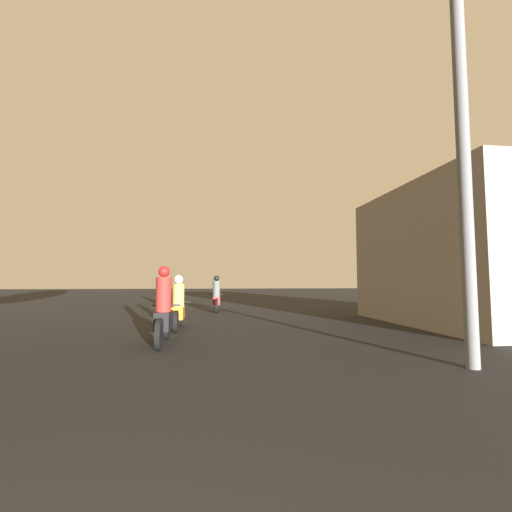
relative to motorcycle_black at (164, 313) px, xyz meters
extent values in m
cylinder|color=black|center=(0.00, 0.65, -0.35)|extent=(0.10, 0.60, 0.60)
cylinder|color=black|center=(0.00, -0.60, -0.35)|extent=(0.10, 0.60, 0.60)
cube|color=black|center=(0.00, 0.03, -0.16)|extent=(0.30, 0.80, 0.38)
cylinder|color=black|center=(0.00, 0.43, 0.12)|extent=(0.60, 0.04, 0.04)
cylinder|color=maroon|center=(0.00, -0.05, 0.38)|extent=(0.32, 0.32, 0.72)
sphere|color=#A51919|center=(0.00, -0.05, 0.86)|extent=(0.24, 0.24, 0.24)
cylinder|color=black|center=(0.10, 2.91, -0.37)|extent=(0.10, 0.56, 0.56)
cylinder|color=black|center=(0.10, 1.62, -0.37)|extent=(0.10, 0.56, 0.56)
cube|color=orange|center=(0.10, 2.26, -0.21)|extent=(0.30, 0.76, 0.33)
cylinder|color=black|center=(0.10, 2.68, 0.06)|extent=(0.60, 0.04, 0.04)
cylinder|color=#B28E47|center=(0.10, 2.19, 0.27)|extent=(0.32, 0.32, 0.63)
sphere|color=silver|center=(0.10, 2.19, 0.71)|extent=(0.24, 0.24, 0.24)
cylinder|color=black|center=(1.23, 8.43, -0.36)|extent=(0.10, 0.59, 0.59)
cylinder|color=black|center=(1.23, 6.99, -0.36)|extent=(0.10, 0.59, 0.59)
cube|color=red|center=(1.23, 7.71, -0.20)|extent=(0.30, 0.88, 0.33)
cylinder|color=black|center=(1.23, 8.18, 0.07)|extent=(0.60, 0.04, 0.04)
cylinder|color=#4C514C|center=(1.23, 7.62, 0.32)|extent=(0.32, 0.32, 0.69)
sphere|color=black|center=(1.23, 7.62, 0.78)|extent=(0.24, 0.24, 0.24)
cylinder|color=black|center=(-1.70, 13.26, -0.35)|extent=(0.10, 0.60, 0.60)
cylinder|color=black|center=(-1.70, 12.01, -0.35)|extent=(0.10, 0.60, 0.60)
cube|color=silver|center=(-1.70, 12.63, -0.17)|extent=(0.30, 0.76, 0.35)
cylinder|color=black|center=(-1.70, 13.04, 0.10)|extent=(0.60, 0.04, 0.04)
cylinder|color=#4C514C|center=(-1.70, 12.56, 0.33)|extent=(0.32, 0.32, 0.65)
sphere|color=silver|center=(-1.70, 12.56, 0.77)|extent=(0.24, 0.24, 0.24)
cylinder|color=black|center=(-1.06, 16.38, -0.36)|extent=(0.10, 0.58, 0.58)
cylinder|color=black|center=(-1.06, 15.11, -0.36)|extent=(0.10, 0.58, 0.58)
cube|color=#1E389E|center=(-1.06, 15.75, -0.18)|extent=(0.30, 0.72, 0.37)
cylinder|color=black|center=(-1.06, 16.16, 0.11)|extent=(0.60, 0.04, 0.04)
cylinder|color=#B28E47|center=(-1.06, 15.67, 0.37)|extent=(0.32, 0.32, 0.71)
sphere|color=navy|center=(-1.06, 15.67, 0.84)|extent=(0.24, 0.24, 0.24)
cube|color=gray|center=(9.47, 2.10, 1.44)|extent=(5.63, 6.41, 4.19)
cylinder|color=slate|center=(4.90, -2.66, 3.13)|extent=(0.20, 0.20, 7.56)
camera|label=1|loc=(0.97, -7.43, 0.66)|focal=24.00mm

